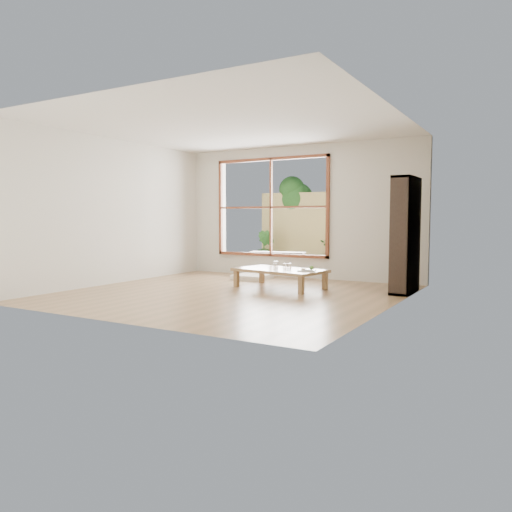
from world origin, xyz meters
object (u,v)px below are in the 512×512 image
at_px(food_tray, 308,270).
at_px(garden_bench, 277,254).
at_px(low_table, 280,271).
at_px(bookshelf, 405,235).

distance_m(food_tray, garden_bench, 3.23).
height_order(low_table, food_tray, food_tray).
distance_m(bookshelf, garden_bench, 3.91).
distance_m(bookshelf, food_tray, 1.63).
bearing_deg(food_tray, low_table, 155.22).
bearing_deg(garden_bench, low_table, -72.94).
relative_size(bookshelf, food_tray, 5.59).
xyz_separation_m(bookshelf, garden_bench, (-3.31, 1.99, -0.56)).
bearing_deg(garden_bench, food_tray, -65.09).
bearing_deg(bookshelf, garden_bench, 148.96).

